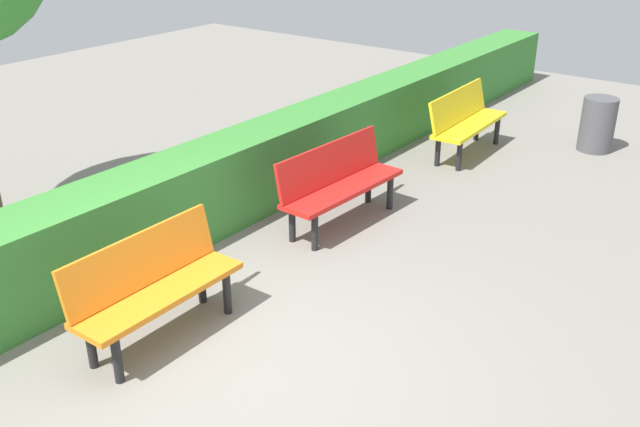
% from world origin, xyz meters
% --- Properties ---
extents(ground_plane, '(21.12, 21.12, 0.00)m').
position_xyz_m(ground_plane, '(0.00, 0.00, 0.00)').
color(ground_plane, gray).
extents(bench_yellow, '(1.57, 0.53, 0.86)m').
position_xyz_m(bench_yellow, '(-5.34, -0.68, 0.48)').
color(bench_yellow, yellow).
rests_on(bench_yellow, ground_plane).
extents(bench_red, '(1.62, 0.54, 0.86)m').
position_xyz_m(bench_red, '(-2.54, -0.76, 0.48)').
color(bench_red, red).
rests_on(bench_red, ground_plane).
extents(bench_orange, '(1.45, 0.48, 0.86)m').
position_xyz_m(bench_orange, '(0.05, -0.68, 0.48)').
color(bench_orange, orange).
rests_on(bench_orange, ground_plane).
extents(hedge_row, '(17.12, 0.65, 0.87)m').
position_xyz_m(hedge_row, '(-1.24, -1.78, 0.44)').
color(hedge_row, '#387F33').
rests_on(hedge_row, ground_plane).
extents(trash_bin, '(0.46, 0.46, 0.73)m').
position_xyz_m(trash_bin, '(-6.54, 0.70, 0.37)').
color(trash_bin, '#4C4C51').
rests_on(trash_bin, ground_plane).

